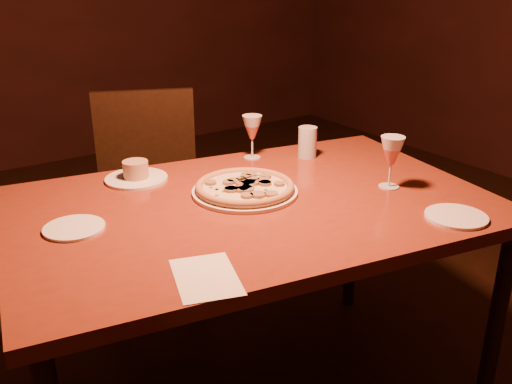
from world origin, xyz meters
TOP-DOWN VIEW (x-y plane):
  - dining_table at (0.01, 0.25)m, footprint 1.67×1.23m
  - chair_far at (0.07, 1.20)m, footprint 0.62×0.62m
  - pizza_plate at (0.03, 0.33)m, footprint 0.35×0.35m
  - ramekin_saucer at (-0.21, 0.65)m, footprint 0.22×0.22m
  - wine_glass_far at (0.27, 0.62)m, footprint 0.08×0.08m
  - wine_glass_right at (0.47, 0.09)m, footprint 0.08×0.08m
  - water_tumbler at (0.45, 0.51)m, footprint 0.07×0.07m
  - side_plate_left at (-0.52, 0.38)m, footprint 0.18×0.18m
  - side_plate_near at (0.45, -0.20)m, footprint 0.19×0.19m
  - menu_card at (-0.35, -0.07)m, footprint 0.21×0.25m

SIDE VIEW (x-z plane):
  - chair_far at x=0.07m, z-range 0.06..1.04m
  - dining_table at x=0.01m, z-range 0.34..1.15m
  - menu_card at x=-0.35m, z-range 0.82..0.82m
  - side_plate_left at x=-0.52m, z-range 0.82..0.83m
  - side_plate_near at x=0.45m, z-range 0.82..0.83m
  - pizza_plate at x=0.03m, z-range 0.82..0.86m
  - ramekin_saucer at x=-0.21m, z-range 0.80..0.87m
  - water_tumbler at x=0.45m, z-range 0.82..0.94m
  - wine_glass_far at x=0.27m, z-range 0.82..0.99m
  - wine_glass_right at x=0.47m, z-range 0.82..1.00m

